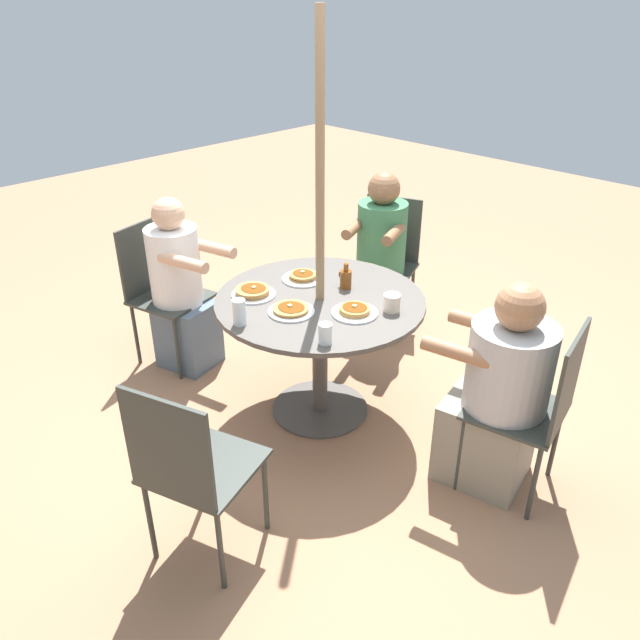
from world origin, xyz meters
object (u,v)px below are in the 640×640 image
diner_south (498,397)px  pancake_plate_d (253,292)px  patio_chair_east (190,465)px  patio_chair_south (537,403)px  drinking_glass_a (325,334)px  drinking_glass_b (239,312)px  patio_table (320,320)px  patio_chair_north (160,285)px  diner_west (379,263)px  coffee_cup (392,303)px  syrup_bottle (346,278)px  diner_north (181,292)px  pancake_plate_a (303,277)px  patio_chair_west (387,256)px  pancake_plate_c (291,310)px  pancake_plate_b (355,311)px

diner_south → pancake_plate_d: size_ratio=4.53×
patio_chair_east → pancake_plate_d: size_ratio=3.83×
patio_chair_south → drinking_glass_a: size_ratio=9.09×
drinking_glass_b → pancake_plate_d: bearing=-51.5°
patio_table → patio_chair_north: patio_chair_north is taller
patio_chair_east → diner_south: size_ratio=0.84×
diner_west → coffee_cup: bearing=111.5°
patio_chair_north → drinking_glass_a: patio_chair_north is taller
syrup_bottle → diner_north: bearing=23.7°
pancake_plate_a → syrup_bottle: (-0.25, -0.09, 0.04)m
coffee_cup → diner_south: bearing=-176.1°
patio_table → coffee_cup: coffee_cup is taller
patio_chair_south → diner_south: diner_south is taller
patio_chair_west → drinking_glass_b: patio_chair_west is taller
patio_table → diner_north: size_ratio=1.01×
pancake_plate_a → drinking_glass_b: (-0.16, 0.59, 0.05)m
diner_north → drinking_glass_a: bearing=73.1°
patio_chair_south → diner_west: 1.71m
patio_chair_east → diner_south: 1.47m
patio_chair_south → diner_west: diner_west is taller
patio_table → coffee_cup: 0.44m
coffee_cup → drinking_glass_a: bearing=88.2°
coffee_cup → diner_west: bearing=-47.1°
diner_north → diner_south: (-2.00, -0.45, -0.03)m
pancake_plate_c → pancake_plate_a: bearing=-52.4°
patio_table → syrup_bottle: 0.27m
patio_chair_north → syrup_bottle: bearing=98.5°
diner_west → patio_table: bearing=90.0°
drinking_glass_b → patio_chair_west: bearing=-77.4°
pancake_plate_a → pancake_plate_b: size_ratio=1.00×
patio_table → patio_chair_east: 1.20m
patio_chair_east → pancake_plate_b: patio_chair_east is taller
pancake_plate_a → pancake_plate_b: 0.50m
diner_south → patio_chair_west: size_ratio=1.18×
drinking_glass_b → diner_south: bearing=-147.6°
diner_south → pancake_plate_a: size_ratio=4.53×
drinking_glass_b → pancake_plate_b: bearing=-124.3°
pancake_plate_b → drinking_glass_a: bearing=107.3°
patio_chair_south → drinking_glass_a: (0.83, 0.56, 0.26)m
pancake_plate_c → diner_south: bearing=-157.0°
patio_chair_south → drinking_glass_a: patio_chair_south is taller
pancake_plate_b → pancake_plate_d: size_ratio=1.00×
diner_north → pancake_plate_c: size_ratio=4.67×
patio_chair_east → patio_chair_south: (-0.79, -1.37, 0.00)m
pancake_plate_c → diner_north: bearing=1.5°
drinking_glass_b → pancake_plate_c: bearing=-108.6°
patio_chair_north → pancake_plate_d: size_ratio=3.83×
patio_chair_south → pancake_plate_b: bearing=92.8°
diner_north → patio_chair_south: bearing=88.7°
patio_table → patio_chair_east: size_ratio=1.23×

